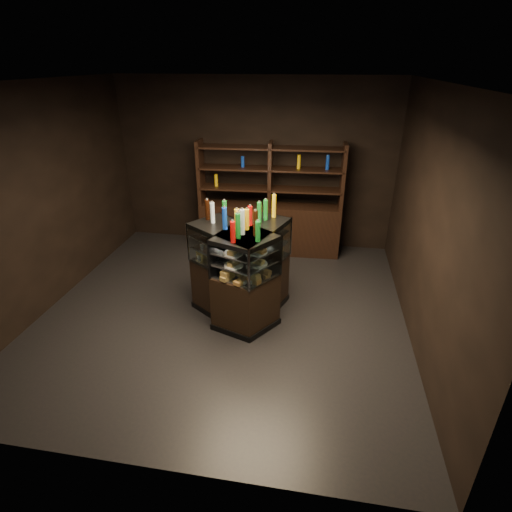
{
  "coord_description": "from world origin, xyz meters",
  "views": [
    {
      "loc": [
        1.24,
        -4.63,
        3.22
      ],
      "look_at": [
        0.48,
        -0.15,
        0.98
      ],
      "focal_mm": 28.0,
      "sensor_mm": 36.0,
      "label": 1
    }
  ],
  "objects": [
    {
      "name": "back_shelving",
      "position": [
        0.36,
        2.05,
        0.6
      ],
      "size": [
        2.52,
        0.53,
        2.0
      ],
      "rotation": [
        0.0,
        0.0,
        0.05
      ],
      "color": "black",
      "rests_on": "ground"
    },
    {
      "name": "ground",
      "position": [
        0.0,
        0.0,
        0.0
      ],
      "size": [
        5.0,
        5.0,
        0.0
      ],
      "primitive_type": "plane",
      "color": "black",
      "rests_on": "ground"
    },
    {
      "name": "food_display",
      "position": [
        0.29,
        -0.05,
        1.01
      ],
      "size": [
        1.02,
        1.12,
        0.41
      ],
      "color": "#CC8649",
      "rests_on": "display_case"
    },
    {
      "name": "display_case",
      "position": [
        0.28,
        -0.05,
        0.44
      ],
      "size": [
        1.38,
        1.33,
        1.31
      ],
      "rotation": [
        0.0,
        0.0,
        0.31
      ],
      "color": "black",
      "rests_on": "ground"
    },
    {
      "name": "potted_conifer",
      "position": [
        0.56,
        0.8,
        0.39
      ],
      "size": [
        0.32,
        0.32,
        0.67
      ],
      "rotation": [
        0.0,
        0.0,
        -0.21
      ],
      "color": "black",
      "rests_on": "ground"
    },
    {
      "name": "bottles_top",
      "position": [
        0.28,
        -0.05,
        1.44
      ],
      "size": [
        0.86,
        0.98,
        0.3
      ],
      "color": "#D8590A",
      "rests_on": "display_case"
    },
    {
      "name": "room_shell",
      "position": [
        0.0,
        0.0,
        1.94
      ],
      "size": [
        5.02,
        5.02,
        3.01
      ],
      "color": "black",
      "rests_on": "ground"
    }
  ]
}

